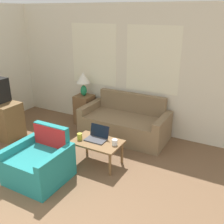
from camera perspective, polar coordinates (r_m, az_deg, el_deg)
The scene contains 9 objects.
wall_back at distance 5.56m, azimuth 2.87°, elevation 9.34°, with size 6.42×0.06×2.60m.
couch at distance 5.40m, azimuth 2.96°, elevation -2.59°, with size 1.75×0.84×0.85m.
armchair at distance 4.25m, azimuth -15.27°, elevation -10.72°, with size 0.83×0.80×0.79m.
side_table at distance 6.02m, azimuth -6.01°, elevation 0.54°, with size 0.37×0.37×0.67m.
table_lamp at distance 5.81m, azimuth -6.28°, elevation 6.98°, with size 0.30×0.30×0.53m.
coffee_table at distance 4.42m, azimuth -3.23°, elevation -7.01°, with size 0.82×0.52×0.42m.
laptop at distance 4.44m, azimuth -3.25°, elevation -5.35°, with size 0.35×0.27×0.23m.
cup_navy at distance 4.26m, azimuth 0.58°, elevation -6.59°, with size 0.09×0.09×0.10m.
cup_yellow at distance 4.46m, azimuth -7.04°, elevation -5.30°, with size 0.09×0.09×0.11m.
Camera 1 is at (2.36, -0.69, 2.46)m, focal length 42.00 mm.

